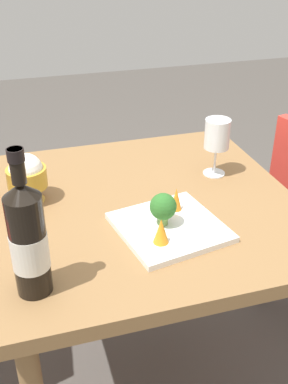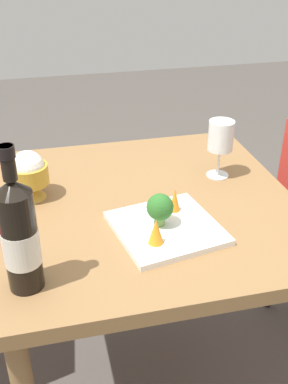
# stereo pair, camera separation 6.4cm
# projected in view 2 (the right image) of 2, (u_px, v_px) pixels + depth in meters

# --- Properties ---
(ground_plane) EXTENTS (8.00, 8.00, 0.00)m
(ground_plane) POSITION_uv_depth(u_px,v_px,m) (144.00, 380.00, 1.69)
(ground_plane) COLOR #4C4742
(dining_table) EXTENTS (0.85, 0.85, 0.76)m
(dining_table) POSITION_uv_depth(u_px,v_px,m) (144.00, 229.00, 1.36)
(dining_table) COLOR olive
(dining_table) RESTS_ON ground_plane
(wine_bottle) EXTENTS (0.08, 0.08, 0.33)m
(wine_bottle) POSITION_uv_depth(u_px,v_px,m) (20.00, 236.00, 0.95)
(wine_bottle) COLOR black
(wine_bottle) RESTS_ON dining_table
(wine_glass) EXTENTS (0.08, 0.08, 0.18)m
(wine_glass) POSITION_uv_depth(u_px,v_px,m) (221.00, 137.00, 1.39)
(wine_glass) COLOR white
(wine_glass) RESTS_ON dining_table
(rice_bowl) EXTENTS (0.11, 0.11, 0.14)m
(rice_bowl) POSITION_uv_depth(u_px,v_px,m) (29.00, 174.00, 1.30)
(rice_bowl) COLOR gold
(rice_bowl) RESTS_ON dining_table
(serving_plate) EXTENTS (0.29, 0.29, 0.02)m
(serving_plate) POSITION_uv_depth(u_px,v_px,m) (166.00, 228.00, 1.19)
(serving_plate) COLOR white
(serving_plate) RESTS_ON dining_table
(broccoli_floret) EXTENTS (0.07, 0.07, 0.09)m
(broccoli_floret) POSITION_uv_depth(u_px,v_px,m) (160.00, 208.00, 1.16)
(broccoli_floret) COLOR #729E4C
(broccoli_floret) RESTS_ON serving_plate
(carrot_garnish_left) EXTENTS (0.03, 0.03, 0.06)m
(carrot_garnish_left) POSITION_uv_depth(u_px,v_px,m) (175.00, 200.00, 1.23)
(carrot_garnish_left) COLOR orange
(carrot_garnish_left) RESTS_ON serving_plate
(carrot_garnish_right) EXTENTS (0.04, 0.04, 0.06)m
(carrot_garnish_right) POSITION_uv_depth(u_px,v_px,m) (156.00, 231.00, 1.10)
(carrot_garnish_right) COLOR orange
(carrot_garnish_right) RESTS_ON serving_plate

